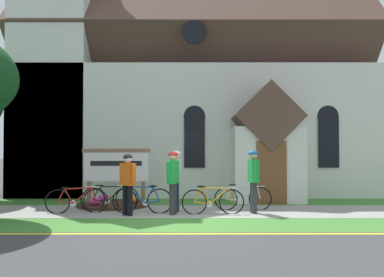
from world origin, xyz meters
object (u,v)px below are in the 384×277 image
church_sign (115,167)px  cyclist_in_green_jersey (252,176)px  bicycle_green (241,198)px  roadside_conifer (361,105)px  cyclist_in_orange_jersey (126,180)px  bicycle_blue (211,201)px  cyclist_in_blue_jersey (171,177)px  bicycle_yellow (75,200)px  bicycle_black (108,198)px  cyclist_in_yellow_jersey (175,175)px  bicycle_red (141,200)px

church_sign → cyclist_in_green_jersey: 4.74m
bicycle_green → roadside_conifer: (6.87, 8.02, 3.63)m
church_sign → cyclist_in_green_jersey: bearing=-25.7°
church_sign → cyclist_in_orange_jersey: bearing=-73.2°
bicycle_blue → cyclist_in_blue_jersey: cyclist_in_blue_jersey is taller
bicycle_yellow → cyclist_in_green_jersey: (5.04, -0.05, 0.70)m
bicycle_black → cyclist_in_yellow_jersey: size_ratio=0.92×
cyclist_in_green_jersey → bicycle_yellow: bearing=179.4°
bicycle_red → cyclist_in_orange_jersey: cyclist_in_orange_jersey is taller
bicycle_red → cyclist_in_orange_jersey: 0.86m
bicycle_yellow → cyclist_in_green_jersey: cyclist_in_green_jersey is taller
bicycle_blue → cyclist_in_orange_jersey: cyclist_in_orange_jersey is taller
bicycle_green → cyclist_in_orange_jersey: (-3.30, -1.17, 0.62)m
bicycle_green → bicycle_black: bearing=-177.8°
church_sign → cyclist_in_yellow_jersey: size_ratio=1.26×
bicycle_blue → bicycle_yellow: bearing=177.0°
bicycle_red → cyclist_in_blue_jersey: size_ratio=0.99×
bicycle_green → bicycle_red: bicycle_red is taller
bicycle_green → cyclist_in_yellow_jersey: cyclist_in_yellow_jersey is taller
cyclist_in_blue_jersey → roadside_conifer: (8.93, 8.99, 2.95)m
cyclist_in_yellow_jersey → cyclist_in_orange_jersey: bearing=-148.9°
cyclist_in_green_jersey → cyclist_in_orange_jersey: 3.54m
bicycle_blue → bicycle_red: size_ratio=1.02×
bicycle_black → cyclist_in_green_jersey: bearing=-7.8°
bicycle_red → cyclist_in_blue_jersey: (0.89, -0.30, 0.67)m
bicycle_red → roadside_conifer: bearing=41.5°
cyclist_in_blue_jersey → cyclist_in_orange_jersey: cyclist_in_blue_jersey is taller
bicycle_blue → bicycle_black: (-3.02, 0.72, -0.00)m
cyclist_in_yellow_jersey → church_sign: bearing=140.3°
church_sign → bicycle_black: bearing=-86.9°
bicycle_yellow → cyclist_in_yellow_jersey: size_ratio=0.97×
bicycle_red → cyclist_in_orange_jersey: bearing=-125.1°
cyclist_in_orange_jersey → cyclist_in_yellow_jersey: cyclist_in_yellow_jersey is taller
bicycle_green → bicycle_yellow: 4.88m
bicycle_black → roadside_conifer: (10.85, 8.17, 3.63)m
bicycle_green → bicycle_red: (-2.95, -0.67, 0.01)m
church_sign → cyclist_in_orange_jersey: church_sign is taller
bicycle_yellow → bicycle_black: size_ratio=1.06×
cyclist_in_orange_jersey → roadside_conifer: bearing=42.1°
cyclist_in_blue_jersey → cyclist_in_green_jersey: 2.29m
bicycle_blue → cyclist_in_yellow_jersey: bearing=154.8°
cyclist_in_yellow_jersey → roadside_conifer: bearing=43.5°
bicycle_blue → cyclist_in_yellow_jersey: cyclist_in_yellow_jersey is taller
cyclist_in_orange_jersey → roadside_conifer: roadside_conifer is taller
bicycle_blue → cyclist_in_green_jersey: bearing=7.3°
bicycle_yellow → roadside_conifer: roadside_conifer is taller
cyclist_in_green_jersey → cyclist_in_yellow_jersey: bearing=171.2°
church_sign → bicycle_yellow: bearing=-111.3°
cyclist_in_blue_jersey → cyclist_in_orange_jersey: bearing=-171.0°
church_sign → bicycle_red: 2.44m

